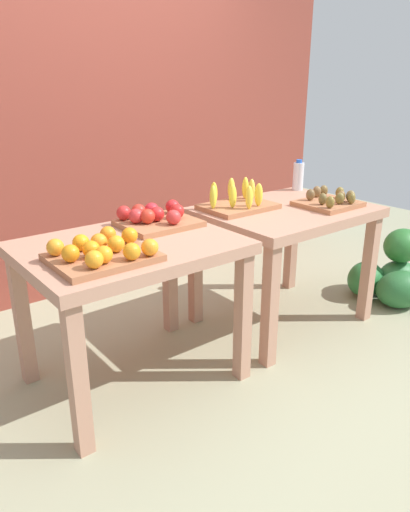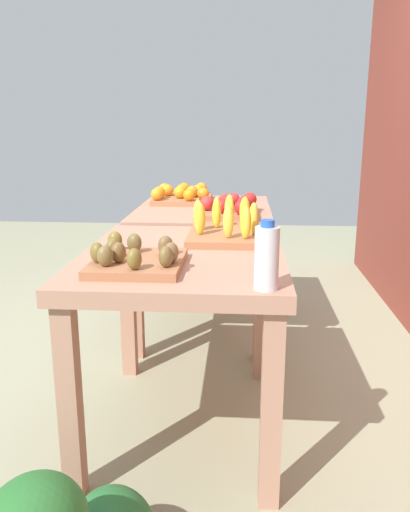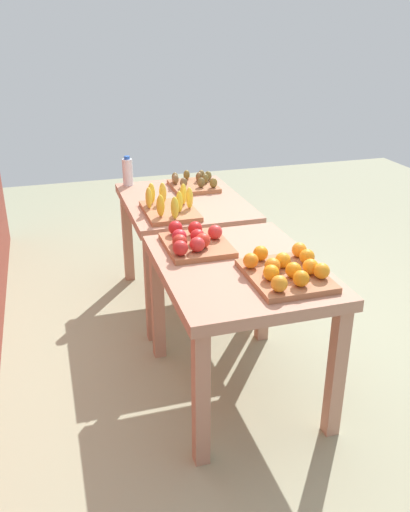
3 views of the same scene
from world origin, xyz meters
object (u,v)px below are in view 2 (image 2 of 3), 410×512
(banana_crate, at_px, (226,228))
(kiwi_bin, at_px, (136,259))
(display_table_right, at_px, (184,279))
(orange_bin, at_px, (182,195))
(display_table_left, at_px, (204,226))
(apple_bin, at_px, (230,207))
(water_bottle, at_px, (267,257))

(banana_crate, distance_m, kiwi_bin, 0.59)
(display_table_right, distance_m, orange_bin, 1.36)
(display_table_left, bearing_deg, apple_bin, 32.22)
(display_table_left, relative_size, water_bottle, 4.75)
(display_table_left, relative_size, kiwi_bin, 2.89)
(kiwi_bin, bearing_deg, apple_bin, 164.34)
(orange_bin, distance_m, water_bottle, 1.85)
(display_table_left, distance_m, apple_bin, 0.35)
(banana_crate, relative_size, kiwi_bin, 1.23)
(display_table_left, xyz_separation_m, banana_crate, (0.86, 0.16, 0.16))
(water_bottle, bearing_deg, kiwi_bin, -114.95)
(orange_bin, xyz_separation_m, apple_bin, (0.48, 0.32, 0.00))
(display_table_right, height_order, orange_bin, orange_bin)
(kiwi_bin, bearing_deg, water_bottle, 65.05)
(banana_crate, bearing_deg, orange_bin, -163.48)
(orange_bin, height_order, banana_crate, banana_crate)
(display_table_right, distance_m, banana_crate, 0.35)
(banana_crate, height_order, water_bottle, water_bottle)
(display_table_left, height_order, kiwi_bin, kiwi_bin)
(apple_bin, height_order, kiwi_bin, apple_bin)
(water_bottle, bearing_deg, display_table_left, -168.87)
(orange_bin, height_order, apple_bin, apple_bin)
(display_table_left, height_order, banana_crate, banana_crate)
(display_table_right, xyz_separation_m, water_bottle, (0.45, 0.31, 0.22))
(apple_bin, distance_m, banana_crate, 0.59)
(kiwi_bin, relative_size, water_bottle, 1.64)
(display_table_right, bearing_deg, orange_bin, -173.27)
(display_table_right, distance_m, apple_bin, 0.89)
(display_table_right, bearing_deg, banana_crate, 148.38)
(display_table_left, bearing_deg, water_bottle, 11.13)
(display_table_left, relative_size, banana_crate, 2.35)
(orange_bin, bearing_deg, display_table_left, 35.87)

